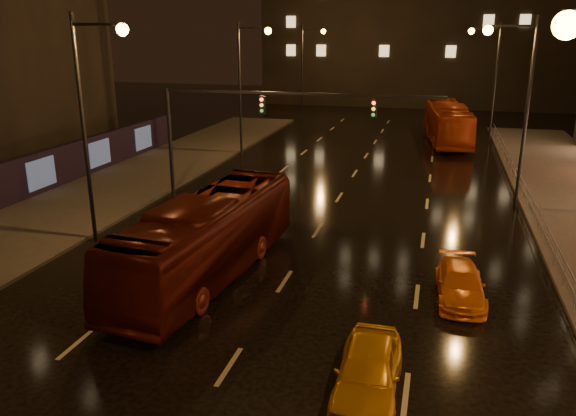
% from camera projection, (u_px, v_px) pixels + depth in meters
% --- Properties ---
extents(ground, '(140.00, 140.00, 0.00)m').
position_uv_depth(ground, '(333.00, 207.00, 30.87)').
color(ground, black).
rests_on(ground, ground).
extents(sidewalk_left, '(7.00, 70.00, 0.15)m').
position_uv_depth(sidewalk_left, '(63.00, 213.00, 29.60)').
color(sidewalk_left, '#38332D').
rests_on(sidewalk_left, ground).
extents(traffic_signal, '(15.31, 0.32, 6.20)m').
position_uv_depth(traffic_signal, '(244.00, 117.00, 30.71)').
color(traffic_signal, black).
rests_on(traffic_signal, ground).
extents(railing_right, '(0.05, 56.00, 1.00)m').
position_uv_depth(railing_right, '(540.00, 218.00, 26.23)').
color(railing_right, '#99999E').
rests_on(railing_right, sidewalk_right).
extents(bus_red, '(3.64, 11.70, 3.21)m').
position_uv_depth(bus_red, '(208.00, 237.00, 21.76)').
color(bus_red, '#4C120A').
rests_on(bus_red, ground).
extents(bus_curb, '(4.22, 12.42, 3.39)m').
position_uv_depth(bus_curb, '(447.00, 123.00, 48.59)').
color(bus_curb, '#AA3711').
rests_on(bus_curb, ground).
extents(taxi_near, '(1.71, 4.13, 1.40)m').
position_uv_depth(taxi_near, '(368.00, 371.00, 14.69)').
color(taxi_near, orange).
rests_on(taxi_near, ground).
extents(taxi_far, '(1.84, 4.05, 1.15)m').
position_uv_depth(taxi_far, '(460.00, 284.00, 20.09)').
color(taxi_far, orange).
rests_on(taxi_far, ground).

